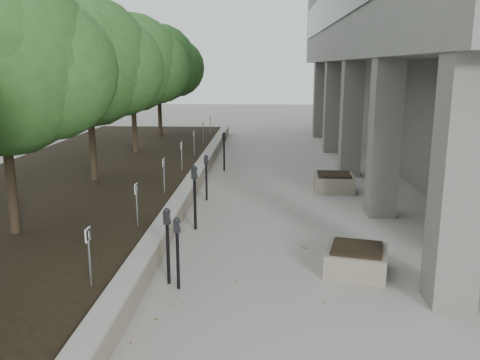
% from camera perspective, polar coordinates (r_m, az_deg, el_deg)
% --- Properties ---
extents(ground, '(90.00, 90.00, 0.00)m').
position_cam_1_polar(ground, '(7.78, -0.27, -16.42)').
color(ground, '#99948D').
rests_on(ground, ground).
extents(retaining_wall, '(0.39, 26.00, 0.50)m').
position_cam_1_polar(retaining_wall, '(16.32, -5.02, 0.17)').
color(retaining_wall, gray).
rests_on(retaining_wall, ground).
extents(planting_bed, '(7.00, 26.00, 0.40)m').
position_cam_1_polar(planting_bed, '(17.22, -17.23, 0.13)').
color(planting_bed, black).
rests_on(planting_bed, ground).
extents(crabapple_tree_2, '(4.60, 4.00, 5.44)m').
position_cam_1_polar(crabapple_tree_2, '(11.08, -25.29, 8.07)').
color(crabapple_tree_2, '#23511F').
rests_on(crabapple_tree_2, planting_bed).
extents(crabapple_tree_3, '(4.60, 4.00, 5.44)m').
position_cam_1_polar(crabapple_tree_3, '(15.67, -16.74, 9.77)').
color(crabapple_tree_3, '#23511F').
rests_on(crabapple_tree_3, planting_bed).
extents(crabapple_tree_4, '(4.60, 4.00, 5.44)m').
position_cam_1_polar(crabapple_tree_4, '(20.46, -12.09, 10.60)').
color(crabapple_tree_4, '#23511F').
rests_on(crabapple_tree_4, planting_bed).
extents(crabapple_tree_5, '(4.60, 4.00, 5.44)m').
position_cam_1_polar(crabapple_tree_5, '(25.32, -9.20, 11.08)').
color(crabapple_tree_5, '#23511F').
rests_on(crabapple_tree_5, planting_bed).
extents(parking_sign_2, '(0.04, 0.22, 0.96)m').
position_cam_1_polar(parking_sign_2, '(8.30, -16.69, -8.37)').
color(parking_sign_2, black).
rests_on(parking_sign_2, planting_bed).
extents(parking_sign_3, '(0.04, 0.22, 0.96)m').
position_cam_1_polar(parking_sign_3, '(11.03, -11.61, -2.84)').
color(parking_sign_3, black).
rests_on(parking_sign_3, planting_bed).
extents(parking_sign_4, '(0.04, 0.22, 0.96)m').
position_cam_1_polar(parking_sign_4, '(13.87, -8.60, 0.48)').
color(parking_sign_4, black).
rests_on(parking_sign_4, planting_bed).
extents(parking_sign_5, '(0.04, 0.22, 0.96)m').
position_cam_1_polar(parking_sign_5, '(16.76, -6.62, 2.66)').
color(parking_sign_5, black).
rests_on(parking_sign_5, planting_bed).
extents(parking_sign_6, '(0.04, 0.22, 0.96)m').
position_cam_1_polar(parking_sign_6, '(19.69, -5.22, 4.19)').
color(parking_sign_6, black).
rests_on(parking_sign_6, planting_bed).
extents(parking_sign_7, '(0.04, 0.22, 0.96)m').
position_cam_1_polar(parking_sign_7, '(22.64, -4.18, 5.33)').
color(parking_sign_7, black).
rests_on(parking_sign_7, planting_bed).
extents(parking_sign_8, '(0.04, 0.22, 0.96)m').
position_cam_1_polar(parking_sign_8, '(25.59, -3.38, 6.20)').
color(parking_sign_8, black).
rests_on(parking_sign_8, planting_bed).
extents(parking_meter_1, '(0.14, 0.11, 1.40)m').
position_cam_1_polar(parking_meter_1, '(9.02, -8.17, -7.43)').
color(parking_meter_1, black).
rests_on(parking_meter_1, ground).
extents(parking_meter_2, '(0.13, 0.09, 1.31)m').
position_cam_1_polar(parking_meter_2, '(8.80, -7.07, -8.25)').
color(parking_meter_2, black).
rests_on(parking_meter_2, ground).
extents(parking_meter_3, '(0.16, 0.12, 1.55)m').
position_cam_1_polar(parking_meter_3, '(11.89, -5.13, -2.00)').
color(parking_meter_3, black).
rests_on(parking_meter_3, ground).
extents(parking_meter_4, '(0.14, 0.11, 1.34)m').
position_cam_1_polar(parking_meter_4, '(14.47, -3.83, 0.27)').
color(parking_meter_4, black).
rests_on(parking_meter_4, ground).
extents(parking_meter_5, '(0.16, 0.14, 1.44)m').
position_cam_1_polar(parking_meter_5, '(18.59, -1.82, 3.24)').
color(parking_meter_5, black).
rests_on(parking_meter_5, ground).
extents(planter_front, '(1.33, 1.33, 0.51)m').
position_cam_1_polar(planter_front, '(9.78, 13.03, -8.78)').
color(planter_front, gray).
rests_on(planter_front, ground).
extents(planter_back, '(1.24, 1.24, 0.55)m').
position_cam_1_polar(planter_back, '(15.89, 10.57, -0.24)').
color(planter_back, gray).
rests_on(planter_back, ground).
extents(berry_scatter, '(3.30, 14.10, 0.02)m').
position_cam_1_polar(berry_scatter, '(12.38, 0.48, -5.02)').
color(berry_scatter, maroon).
rests_on(berry_scatter, ground).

